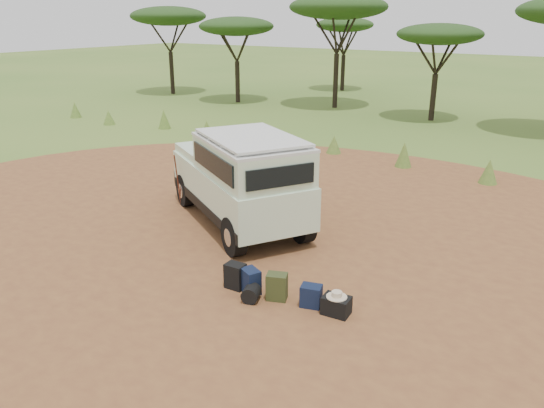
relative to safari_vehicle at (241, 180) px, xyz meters
The scene contains 13 objects.
ground 2.26m from the safari_vehicle, 36.85° to the right, with size 140.00×140.00×0.00m, color #496E27.
dirt_clearing 2.25m from the safari_vehicle, 36.85° to the right, with size 23.00×23.00×0.01m, color brown.
grass_fringe 7.74m from the safari_vehicle, 77.67° to the left, with size 36.60×1.60×0.90m.
acacia_treeline 19.16m from the safari_vehicle, 83.02° to the left, with size 46.70×13.20×6.26m.
safari_vehicle is the anchor object (origin of this frame).
walking_staff 2.31m from the safari_vehicle, behind, with size 0.04×0.04×1.59m, color #602716.
backpack_black 3.56m from the safari_vehicle, 55.40° to the right, with size 0.38×0.28×0.52m, color black.
backpack_navy 3.79m from the safari_vehicle, 50.54° to the right, with size 0.39×0.28×0.51m, color #111B37.
backpack_olive 4.10m from the safari_vehicle, 43.60° to the right, with size 0.39×0.28×0.54m, color #393E1C.
duffel_navy 4.53m from the safari_vehicle, 36.26° to the right, with size 0.38×0.29×0.43m, color #111B37.
hard_case 4.95m from the safari_vehicle, 32.52° to the right, with size 0.50×0.35×0.35m, color black.
stuff_sack 4.12m from the safari_vehicle, 50.72° to the right, with size 0.33×0.33×0.33m, color black.
safari_hat 4.91m from the safari_vehicle, 32.52° to the right, with size 0.38×0.38×0.11m.
Camera 1 is at (6.25, -9.14, 5.16)m, focal length 35.00 mm.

